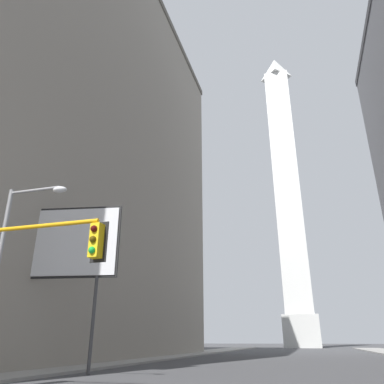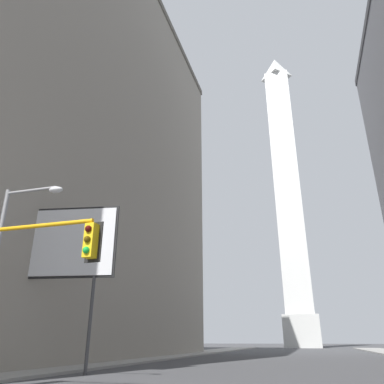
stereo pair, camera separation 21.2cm
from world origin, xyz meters
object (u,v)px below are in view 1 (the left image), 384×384
object	(u,v)px
traffic_light_near_left	(4,261)
street_lamp	(8,256)
billboard_sign	(61,245)
obelisk	(287,188)

from	to	relation	value
traffic_light_near_left	street_lamp	size ratio (longest dim) A/B	0.76
traffic_light_near_left	billboard_sign	world-z (taller)	billboard_sign
street_lamp	billboard_sign	size ratio (longest dim) A/B	0.89
obelisk	billboard_sign	bearing A→B (deg)	-98.25
obelisk	billboard_sign	xyz separation A→B (m)	(-10.92, -75.31, -31.67)
obelisk	billboard_sign	distance (m)	82.43
obelisk	traffic_light_near_left	bearing A→B (deg)	-95.25
obelisk	street_lamp	xyz separation A→B (m)	(-9.57, -80.49, -33.44)
traffic_light_near_left	billboard_sign	size ratio (longest dim) A/B	0.68
obelisk	street_lamp	bearing A→B (deg)	-96.78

